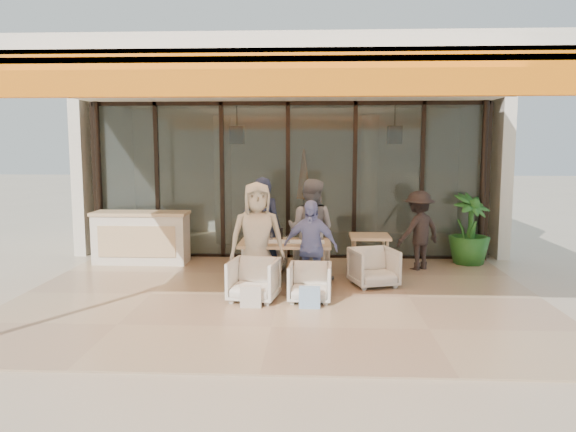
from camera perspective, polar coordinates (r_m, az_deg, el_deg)
name	(u,v)px	position (r m, az deg, el deg)	size (l,w,h in m)	color
ground	(279,297)	(8.75, -0.95, -8.24)	(70.00, 70.00, 0.00)	#C6B293
terrace_floor	(279,297)	(8.75, -0.95, -8.21)	(8.00, 6.00, 0.01)	tan
terrace_structure	(277,80)	(8.22, -1.12, 13.63)	(8.00, 6.00, 3.40)	silver
glass_storefront	(288,181)	(11.45, 0.00, 3.56)	(8.08, 0.10, 3.20)	#9EADA3
interior_block	(293,149)	(13.74, 0.50, 6.81)	(9.05, 3.62, 3.52)	silver
host_counter	(141,237)	(11.38, -14.68, -2.12)	(1.85, 0.65, 1.04)	silver
dining_table	(285,245)	(9.28, -0.34, -2.99)	(1.50, 0.90, 0.93)	#D4B381
chair_far_left	(265,254)	(10.30, -2.35, -3.84)	(0.69, 0.65, 0.71)	silver
chair_far_right	(311,256)	(10.26, 2.33, -4.08)	(0.62, 0.58, 0.64)	silver
chair_near_left	(254,278)	(8.45, -3.50, -6.32)	(0.69, 0.65, 0.71)	silver
chair_near_right	(310,281)	(8.41, 2.24, -6.61)	(0.63, 0.59, 0.65)	silver
diner_navy	(262,229)	(9.71, -2.63, -1.28)	(0.65, 0.43, 1.79)	#192137
diner_grey	(311,230)	(9.67, 2.33, -1.41)	(0.86, 0.67, 1.76)	slate
diner_cream	(257,238)	(8.83, -3.18, -2.24)	(0.86, 0.56, 1.76)	beige
diner_periwinkle	(310,247)	(8.81, 2.28, -3.17)	(0.87, 0.36, 1.49)	#7C88D0
tote_bag_cream	(251,297)	(8.11, -3.80, -8.25)	(0.30, 0.10, 0.34)	silver
tote_bag_blue	(310,298)	(8.06, 2.21, -8.34)	(0.30, 0.10, 0.34)	#99BFD8
side_table	(370,241)	(10.07, 8.29, -2.54)	(0.70, 0.70, 0.74)	#D4B381
side_chair	(374,266)	(9.39, 8.70, -5.01)	(0.69, 0.65, 0.71)	silver
standing_woman	(419,231)	(10.71, 13.13, -1.47)	(0.96, 0.55, 1.49)	black
potted_palm	(469,229)	(11.47, 17.95, -1.31)	(0.78, 0.78, 1.40)	#1E5919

